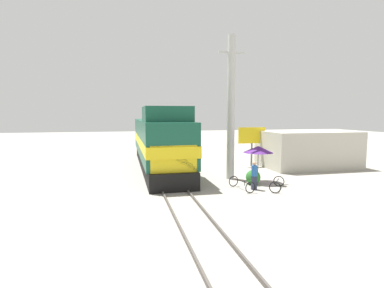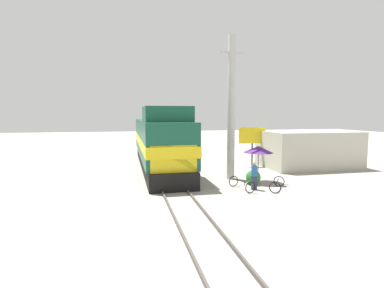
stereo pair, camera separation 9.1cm
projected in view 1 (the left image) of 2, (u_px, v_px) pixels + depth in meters
The scene contains 12 objects.
ground_plane at pixel (168, 182), 19.58m from camera, with size 120.00×120.00×0.00m, color gray.
rail_near at pixel (157, 182), 19.42m from camera, with size 0.08×31.70×0.15m, color #4C4742.
rail_far at pixel (179, 180), 19.73m from camera, with size 0.08×31.70×0.15m, color #4C4742.
locomotive at pixel (159, 143), 24.35m from camera, with size 3.22×16.74×4.93m.
utility_pole at pixel (231, 108), 20.17m from camera, with size 1.80×0.52×9.66m.
vendor_umbrella at pixel (258, 149), 19.44m from camera, with size 1.93×1.93×2.38m.
billboard_sign at pixel (252, 137), 25.39m from camera, with size 2.42×0.12×3.33m.
shrub_cluster at pixel (253, 177), 18.90m from camera, with size 0.93×0.93×0.93m, color #2D722D.
person_bystander at pixel (254, 174), 17.57m from camera, with size 0.34×0.34×1.68m.
bicycle at pixel (277, 184), 17.58m from camera, with size 1.56×1.80×0.66m.
bicycle_spare at pixel (242, 184), 17.58m from camera, with size 1.02×1.89×0.66m.
building_block_distant at pixel (307, 149), 25.24m from camera, with size 7.48×4.71×3.02m, color #B7B2A3.
Camera 1 is at (-2.72, -19.11, 4.42)m, focal length 28.00 mm.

